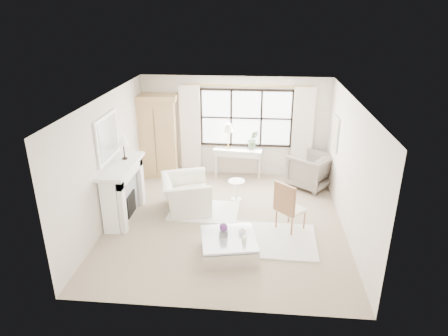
{
  "coord_description": "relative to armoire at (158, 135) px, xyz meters",
  "views": [
    {
      "loc": [
        0.66,
        -7.62,
        4.36
      ],
      "look_at": [
        -0.06,
        0.2,
        1.17
      ],
      "focal_mm": 32.0,
      "sensor_mm": 36.0,
      "label": 1
    }
  ],
  "objects": [
    {
      "name": "planter_box",
      "position": [
        2.13,
        -3.69,
        -0.7
      ],
      "size": [
        0.15,
        0.15,
        0.11
      ],
      "primitive_type": "cube",
      "rotation": [
        0.0,
        0.0,
        -0.03
      ],
      "color": "slate",
      "rests_on": "coffee_table"
    },
    {
      "name": "coffee_table",
      "position": [
        2.23,
        -3.73,
        -0.96
      ],
      "size": [
        1.17,
        1.17,
        0.38
      ],
      "rotation": [
        0.0,
        0.0,
        0.19
      ],
      "color": "white",
      "rests_on": "floor"
    },
    {
      "name": "wingback_chair",
      "position": [
        4.08,
        -0.44,
        -0.7
      ],
      "size": [
        1.35,
        1.35,
        0.89
      ],
      "primitive_type": "imported",
      "rotation": [
        0.0,
        0.0,
        -2.24
      ],
      "color": "gray",
      "rests_on": "floor"
    },
    {
      "name": "console_table",
      "position": [
        2.17,
        0.06,
        -0.74
      ],
      "size": [
        1.34,
        0.59,
        0.8
      ],
      "rotation": [
        0.0,
        0.0,
        -0.11
      ],
      "color": "white",
      "rests_on": "floor"
    },
    {
      "name": "wall_front",
      "position": [
        2.07,
        -5.22,
        0.21
      ],
      "size": [
        5.0,
        0.0,
        5.0
      ],
      "primitive_type": "plane",
      "rotation": [
        -1.57,
        0.0,
        0.0
      ],
      "color": "white",
      "rests_on": "ground"
    },
    {
      "name": "armoire",
      "position": [
        0.0,
        0.0,
        0.0
      ],
      "size": [
        1.17,
        0.79,
        2.24
      ],
      "rotation": [
        0.0,
        0.0,
        0.08
      ],
      "color": "tan",
      "rests_on": "floor"
    },
    {
      "name": "wall_back",
      "position": [
        2.07,
        0.28,
        0.21
      ],
      "size": [
        5.0,
        0.0,
        5.0
      ],
      "primitive_type": "plane",
      "rotation": [
        1.57,
        0.0,
        0.0
      ],
      "color": "silver",
      "rests_on": "ground"
    },
    {
      "name": "art_canvas",
      "position": [
        4.52,
        -0.77,
        0.41
      ],
      "size": [
        0.01,
        0.52,
        0.72
      ],
      "primitive_type": "cube",
      "color": "beige",
      "rests_on": "wall_right"
    },
    {
      "name": "wall_left",
      "position": [
        -0.43,
        -2.47,
        0.21
      ],
      "size": [
        0.0,
        5.5,
        5.5
      ],
      "primitive_type": "plane",
      "rotation": [
        1.57,
        0.0,
        1.57
      ],
      "color": "beige",
      "rests_on": "ground"
    },
    {
      "name": "fireplace",
      "position": [
        -0.21,
        -2.47,
        -0.49
      ],
      "size": [
        0.58,
        1.66,
        1.26
      ],
      "color": "white",
      "rests_on": "ground"
    },
    {
      "name": "planter_flowers",
      "position": [
        2.13,
        -3.69,
        -0.57
      ],
      "size": [
        0.15,
        0.15,
        0.15
      ],
      "primitive_type": "sphere",
      "color": "#63307A",
      "rests_on": "planter_box"
    },
    {
      "name": "rug_left",
      "position": [
        1.53,
        -2.07,
        -1.13
      ],
      "size": [
        1.58,
        1.15,
        0.03
      ],
      "primitive_type": "cube",
      "rotation": [
        0.0,
        0.0,
        -0.04
      ],
      "color": "white",
      "rests_on": "floor"
    },
    {
      "name": "ceiling",
      "position": [
        2.07,
        -2.47,
        1.56
      ],
      "size": [
        5.5,
        5.5,
        0.0
      ],
      "primitive_type": "plane",
      "rotation": [
        3.14,
        0.0,
        0.0
      ],
      "color": "white",
      "rests_on": "ground"
    },
    {
      "name": "rug_right",
      "position": [
        3.03,
        -3.16,
        -1.12
      ],
      "size": [
        1.82,
        1.38,
        0.03
      ],
      "primitive_type": "cube",
      "rotation": [
        0.0,
        0.0,
        -0.03
      ],
      "color": "white",
      "rests_on": "floor"
    },
    {
      "name": "mantel_lamp",
      "position": [
        -0.19,
        -2.16,
        0.51
      ],
      "size": [
        0.22,
        0.22,
        0.51
      ],
      "color": "black",
      "rests_on": "fireplace"
    },
    {
      "name": "floor",
      "position": [
        2.07,
        -2.47,
        -1.14
      ],
      "size": [
        5.5,
        5.5,
        0.0
      ],
      "primitive_type": "plane",
      "color": "tan",
      "rests_on": "ground"
    },
    {
      "name": "window_frame",
      "position": [
        2.37,
        0.25,
        0.46
      ],
      "size": [
        2.5,
        0.04,
        1.5
      ],
      "primitive_type": null,
      "color": "black",
      "rests_on": "wall_back"
    },
    {
      "name": "pillar_candle",
      "position": [
        2.52,
        -3.86,
        -0.7
      ],
      "size": [
        0.08,
        0.08,
        0.12
      ],
      "primitive_type": "cylinder",
      "color": "white",
      "rests_on": "coffee_table"
    },
    {
      "name": "mirror_glass",
      "position": [
        -0.37,
        -2.47,
        0.7
      ],
      "size": [
        0.02,
        1.0,
        0.8
      ],
      "primitive_type": "cube",
      "color": "silver",
      "rests_on": "wall_left"
    },
    {
      "name": "french_chair",
      "position": [
        3.42,
        -2.69,
        -0.83
      ],
      "size": [
        0.68,
        0.68,
        1.08
      ],
      "rotation": [
        0.0,
        0.0,
        2.38
      ],
      "color": "#A06A43",
      "rests_on": "floor"
    },
    {
      "name": "club_armchair",
      "position": [
        1.11,
        -2.0,
        -0.75
      ],
      "size": [
        1.34,
        1.44,
        0.78
      ],
      "primitive_type": "imported",
      "rotation": [
        0.0,
        0.0,
        1.85
      ],
      "color": "white",
      "rests_on": "floor"
    },
    {
      "name": "side_table",
      "position": [
        2.23,
        -1.41,
        -0.81
      ],
      "size": [
        0.4,
        0.4,
        0.51
      ],
      "color": "white",
      "rests_on": "floor"
    },
    {
      "name": "wall_right",
      "position": [
        4.57,
        -2.47,
        0.21
      ],
      "size": [
        0.0,
        5.5,
        5.5
      ],
      "primitive_type": "plane",
      "rotation": [
        1.57,
        0.0,
        -1.57
      ],
      "color": "silver",
      "rests_on": "ground"
    },
    {
      "name": "art_frame",
      "position": [
        4.54,
        -0.77,
        0.41
      ],
      "size": [
        0.04,
        0.62,
        0.82
      ],
      "primitive_type": "cube",
      "color": "silver",
      "rests_on": "wall_right"
    },
    {
      "name": "coffee_vase",
      "position": [
        2.47,
        -3.59,
        -0.69
      ],
      "size": [
        0.17,
        0.17,
        0.15
      ],
      "primitive_type": "imported",
      "rotation": [
        0.0,
        0.0,
        0.24
      ],
      "color": "white",
      "rests_on": "coffee_table"
    },
    {
      "name": "curtain_left",
      "position": [
        0.87,
        0.18,
        0.1
      ],
      "size": [
        0.55,
        0.1,
        2.47
      ],
      "primitive_type": "cube",
      "color": "white",
      "rests_on": "ground"
    },
    {
      "name": "curtain_rod",
      "position": [
        2.37,
        0.2,
        1.33
      ],
      "size": [
        3.3,
        0.04,
        0.04
      ],
      "primitive_type": "cylinder",
      "rotation": [
        0.0,
        1.57,
        0.0
      ],
      "color": "#B99040",
      "rests_on": "wall_back"
    },
    {
      "name": "orchid_plant",
      "position": [
        2.57,
        0.06,
        -0.08
      ],
      "size": [
        0.3,
        0.25,
        0.52
      ],
      "primitive_type": "imported",
      "rotation": [
        0.0,
        0.0,
        0.05
      ],
      "color": "#4F6745",
      "rests_on": "console_table"
    },
    {
      "name": "mirror_frame",
      "position": [
        -0.4,
        -2.47,
        0.7
      ],
      "size": [
        0.05,
        1.15,
        0.95
      ],
      "primitive_type": "cube",
      "color": "white",
      "rests_on": "wall_left"
    },
    {
      "name": "curtain_right",
      "position": [
        3.87,
        0.18,
        0.1
      ],
      "size": [
        0.55,
        0.1,
        2.47
      ],
      "primitive_type": "cube",
      "color": "white",
      "rests_on": "ground"
    },
    {
      "name": "console_lamp",
      "position": [
        1.9,
        0.05,
        0.22
      ],
      "size": [
        0.28,
        0.28,
        0.69
      ],
      "color": "#A7823A",
      "rests_on": "console_table"
    },
    {
      "name": "window_pane",
      "position": [
        2.37,
        0.26,
        0.46
      ],
      "size": [
        2.4,
        0.02,
        1.5
      ],
      "primitive_type": "cube",
      "color": "white",
      "rests_on": "wall_back"
    }
  ]
}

